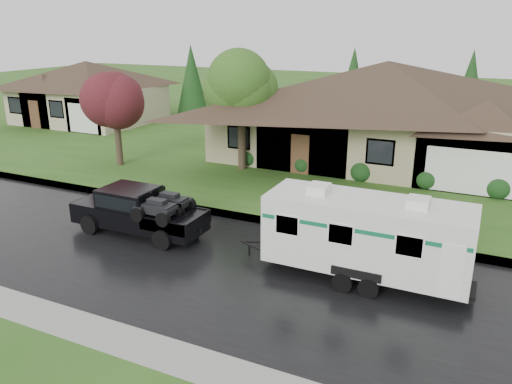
{
  "coord_description": "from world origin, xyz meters",
  "views": [
    {
      "loc": [
        7.52,
        -14.95,
        7.61
      ],
      "look_at": [
        -0.48,
        2.0,
        1.34
      ],
      "focal_mm": 35.0,
      "sensor_mm": 36.0,
      "label": 1
    }
  ],
  "objects": [
    {
      "name": "curb",
      "position": [
        0.0,
        2.25,
        0.07
      ],
      "size": [
        140.0,
        0.5,
        0.15
      ],
      "primitive_type": "cube",
      "color": "gray",
      "rests_on": "ground"
    },
    {
      "name": "pickup_truck",
      "position": [
        -4.22,
        -0.78,
        0.94
      ],
      "size": [
        5.29,
        2.01,
        1.76
      ],
      "color": "black",
      "rests_on": "ground"
    },
    {
      "name": "tree_left_green",
      "position": [
        -4.41,
        8.55,
        4.54
      ],
      "size": [
        3.83,
        3.83,
        6.34
      ],
      "color": "#382B1E",
      "rests_on": "lawn"
    },
    {
      "name": "lawn",
      "position": [
        0.0,
        15.0,
        0.07
      ],
      "size": [
        140.0,
        26.0,
        0.15
      ],
      "primitive_type": "cube",
      "color": "#2D571B",
      "rests_on": "ground"
    },
    {
      "name": "travel_trailer",
      "position": [
        4.58,
        -0.78,
        1.55
      ],
      "size": [
        6.52,
        2.29,
        2.92
      ],
      "color": "silver",
      "rests_on": "ground"
    },
    {
      "name": "house_far",
      "position": [
        -21.78,
        15.85,
        2.97
      ],
      "size": [
        10.8,
        8.64,
        5.8
      ],
      "color": "tan",
      "rests_on": "lawn"
    },
    {
      "name": "tree_red",
      "position": [
        -11.05,
        6.4,
        3.62
      ],
      "size": [
        3.02,
        3.02,
        5.0
      ],
      "color": "#382B1E",
      "rests_on": "lawn"
    },
    {
      "name": "house_main",
      "position": [
        2.29,
        13.84,
        3.59
      ],
      "size": [
        19.44,
        10.8,
        6.9
      ],
      "color": "#998D67",
      "rests_on": "lawn"
    },
    {
      "name": "road",
      "position": [
        0.0,
        -2.0,
        0.01
      ],
      "size": [
        140.0,
        8.0,
        0.01
      ],
      "primitive_type": "cube",
      "color": "black",
      "rests_on": "ground"
    },
    {
      "name": "shrub_row",
      "position": [
        2.0,
        9.3,
        0.65
      ],
      "size": [
        13.6,
        1.0,
        1.0
      ],
      "color": "#143814",
      "rests_on": "lawn"
    },
    {
      "name": "ground",
      "position": [
        0.0,
        0.0,
        0.0
      ],
      "size": [
        140.0,
        140.0,
        0.0
      ],
      "primitive_type": "plane",
      "color": "#2D571B",
      "rests_on": "ground"
    }
  ]
}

